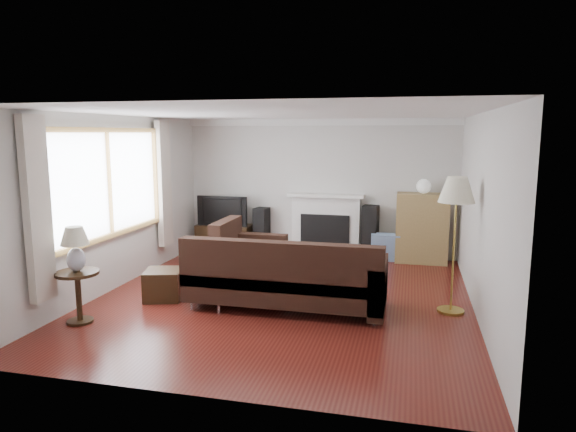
% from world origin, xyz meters
% --- Properties ---
extents(room, '(5.10, 5.60, 2.54)m').
position_xyz_m(room, '(0.00, 0.00, 1.25)').
color(room, '#541912').
rests_on(room, ground).
extents(window, '(0.12, 2.74, 1.54)m').
position_xyz_m(window, '(-2.45, -0.20, 1.55)').
color(window, brown).
rests_on(window, room).
extents(curtain_near, '(0.10, 0.35, 2.10)m').
position_xyz_m(curtain_near, '(-2.40, -1.72, 1.40)').
color(curtain_near, beige).
rests_on(curtain_near, room).
extents(curtain_far, '(0.10, 0.35, 2.10)m').
position_xyz_m(curtain_far, '(-2.40, 1.32, 1.40)').
color(curtain_far, beige).
rests_on(curtain_far, room).
extents(fireplace, '(1.40, 0.26, 1.15)m').
position_xyz_m(fireplace, '(0.15, 2.64, 0.57)').
color(fireplace, white).
rests_on(fireplace, room).
extents(tv_stand, '(1.04, 0.47, 0.52)m').
position_xyz_m(tv_stand, '(-1.77, 2.49, 0.26)').
color(tv_stand, black).
rests_on(tv_stand, ground).
extents(television, '(0.97, 0.13, 0.56)m').
position_xyz_m(television, '(-1.77, 2.49, 0.80)').
color(television, black).
rests_on(television, tv_stand).
extents(speaker_left, '(0.28, 0.32, 0.86)m').
position_xyz_m(speaker_left, '(-1.05, 2.55, 0.43)').
color(speaker_left, black).
rests_on(speaker_left, ground).
extents(speaker_right, '(0.30, 0.35, 0.97)m').
position_xyz_m(speaker_right, '(0.97, 2.55, 0.49)').
color(speaker_right, black).
rests_on(speaker_right, ground).
extents(bookshelf, '(0.88, 0.42, 1.22)m').
position_xyz_m(bookshelf, '(1.87, 2.51, 0.61)').
color(bookshelf, olive).
rests_on(bookshelf, ground).
extents(globe_lamp, '(0.25, 0.25, 0.25)m').
position_xyz_m(globe_lamp, '(1.87, 2.51, 1.34)').
color(globe_lamp, white).
rests_on(globe_lamp, bookshelf).
extents(sectional_sofa, '(2.75, 2.01, 0.89)m').
position_xyz_m(sectional_sofa, '(0.13, -0.35, 0.44)').
color(sectional_sofa, black).
rests_on(sectional_sofa, ground).
extents(coffee_table, '(1.08, 0.59, 0.42)m').
position_xyz_m(coffee_table, '(0.21, 1.03, 0.21)').
color(coffee_table, '#A5874F').
rests_on(coffee_table, ground).
extents(footstool, '(0.59, 0.59, 0.41)m').
position_xyz_m(footstool, '(-1.58, -0.40, 0.20)').
color(footstool, black).
rests_on(footstool, ground).
extents(floor_lamp, '(0.53, 0.53, 1.72)m').
position_xyz_m(floor_lamp, '(2.20, -0.03, 0.86)').
color(floor_lamp, '#A58B39').
rests_on(floor_lamp, ground).
extents(side_table, '(0.50, 0.50, 0.63)m').
position_xyz_m(side_table, '(-2.15, -1.44, 0.31)').
color(side_table, black).
rests_on(side_table, ground).
extents(table_lamp, '(0.33, 0.33, 0.53)m').
position_xyz_m(table_lamp, '(-2.15, -1.44, 0.89)').
color(table_lamp, silver).
rests_on(table_lamp, side_table).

